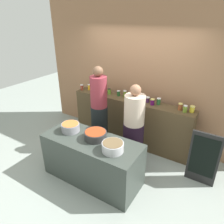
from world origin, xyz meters
The scene contains 25 objects.
ground centered at (0.00, 0.00, 0.00)m, with size 12.00×12.00×0.00m, color gray.
storefront_wall centered at (0.00, 1.45, 1.50)m, with size 4.80×0.12×3.00m, color #946849.
display_shelf centered at (0.00, 1.10, 0.52)m, with size 2.70×0.36×1.04m, color #4B3B24.
prep_table centered at (0.00, -0.30, 0.40)m, with size 1.70×0.70×0.80m, color #323A34.
preserve_jar_0 centered at (-1.26, 1.03, 1.11)m, with size 0.07×0.07×0.14m.
preserve_jar_1 centered at (-1.13, 1.14, 1.10)m, with size 0.07×0.07×0.13m.
preserve_jar_2 centered at (-0.92, 1.09, 1.09)m, with size 0.08×0.08×0.11m.
preserve_jar_3 centered at (-0.70, 1.07, 1.11)m, with size 0.09×0.09×0.14m.
preserve_jar_4 centered at (-0.57, 1.15, 1.10)m, with size 0.07×0.07×0.13m.
preserve_jar_5 centered at (-0.34, 1.16, 1.10)m, with size 0.07×0.07×0.12m.
preserve_jar_6 centered at (-0.18, 1.17, 1.11)m, with size 0.07×0.07×0.15m.
preserve_jar_7 centered at (0.08, 1.10, 1.10)m, with size 0.08×0.08×0.12m.
preserve_jar_8 centered at (0.21, 1.15, 1.09)m, with size 0.08×0.08×0.11m.
preserve_jar_9 centered at (0.35, 1.16, 1.09)m, with size 0.09×0.09×0.11m.
preserve_jar_10 centered at (0.49, 1.08, 1.10)m, with size 0.08×0.08×0.13m.
preserve_jar_11 centered at (0.59, 1.16, 1.11)m, with size 0.08×0.08×0.14m.
preserve_jar_12 centered at (1.03, 1.13, 1.10)m, with size 0.08×0.08×0.13m.
preserve_jar_13 centered at (1.13, 1.07, 1.11)m, with size 0.07×0.07×0.14m.
preserve_jar_14 centered at (1.24, 1.15, 1.10)m, with size 0.09×0.09×0.12m.
cooking_pot_left centered at (-0.48, -0.26, 0.88)m, with size 0.32×0.32×0.15m.
cooking_pot_center centered at (0.04, -0.23, 0.87)m, with size 0.37×0.37×0.14m.
cooking_pot_right centered at (0.46, -0.37, 0.88)m, with size 0.33×0.33×0.15m.
cook_with_tongs centered at (-0.41, 0.52, 0.83)m, with size 0.34×0.34×1.81m.
cook_in_cap centered at (0.41, 0.43, 0.73)m, with size 0.38×0.38×1.62m.
chalkboard_sign centered at (1.64, 0.60, 0.49)m, with size 0.48×0.05×0.98m.
Camera 1 is at (1.81, -2.57, 2.69)m, focal length 33.27 mm.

